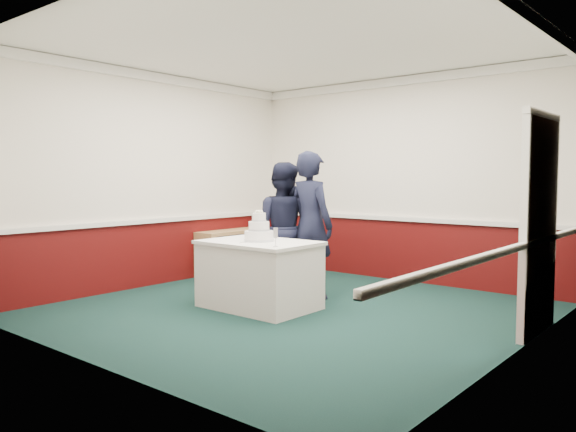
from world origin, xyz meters
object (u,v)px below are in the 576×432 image
Objects in this scene: sideboard at (231,252)px; person_man at (282,228)px; cake_table at (259,274)px; wedding_cake at (259,232)px; cake_knife at (245,242)px; champagne_flute at (276,234)px; person_woman at (311,225)px.

person_man reaches higher than sideboard.
wedding_cake is (0.00, 0.00, 0.50)m from cake_table.
cake_table is at bearing 71.01° from cake_knife.
wedding_cake reaches higher than champagne_flute.
cake_table is 3.63× the size of wedding_cake.
person_woman is (0.44, 0.04, 0.07)m from person_man.
person_woman is (0.12, 0.84, 0.03)m from wedding_cake.
wedding_cake is at bearing 150.75° from champagne_flute.
wedding_cake is 0.87m from person_man.
cake_table is 0.78m from champagne_flute.
cake_knife is at bearing -98.53° from wedding_cake.
champagne_flute is at bearing -29.25° from wedding_cake.
person_woman is (-0.38, 1.12, 0.00)m from champagne_flute.
wedding_cake is 0.85m from person_woman.
champagne_flute is at bearing -29.25° from cake_table.
sideboard is at bearing 143.38° from cake_table.
champagne_flute is (0.50, -0.28, 0.03)m from wedding_cake.
person_woman reaches higher than champagne_flute.
cake_knife is at bearing 171.42° from champagne_flute.
cake_table is at bearing 92.43° from person_man.
person_man is (-0.33, 0.81, 0.46)m from cake_table.
sideboard is 0.69× the size of person_man.
sideboard is 2.98m from champagne_flute.
cake_knife is 0.12× the size of person_woman.
person_woman is at bearing 82.14° from wedding_cake.
cake_table is 6.44× the size of champagne_flute.
person_woman is at bearing -15.62° from sideboard.
sideboard is 2.42m from wedding_cake.
wedding_cake is 0.57m from champagne_flute.
person_woman reaches higher than cake_table.
cake_knife is at bearing -98.53° from cake_table.
cake_table is 0.99m from person_man.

